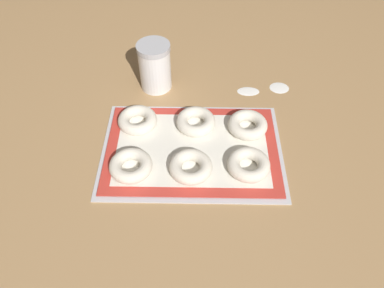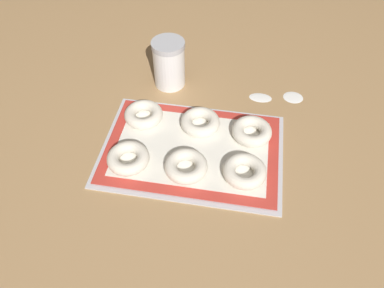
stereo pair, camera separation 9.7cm
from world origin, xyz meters
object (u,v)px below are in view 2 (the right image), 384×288
(bagel_back_center, at_px, (200,122))
(flour_canister, at_px, (169,63))
(bagel_back_right, at_px, (252,131))
(bagel_back_left, at_px, (144,115))
(bagel_front_left, at_px, (128,158))
(baking_tray, at_px, (192,150))
(bagel_front_right, at_px, (244,171))
(bagel_front_center, at_px, (186,166))

(bagel_back_center, bearing_deg, flour_canister, 124.30)
(bagel_back_right, bearing_deg, bagel_back_left, 177.48)
(bagel_front_left, height_order, bagel_back_center, same)
(bagel_back_center, relative_size, bagel_back_right, 1.00)
(baking_tray, bearing_deg, flour_canister, 113.53)
(bagel_back_left, bearing_deg, flour_canister, 78.30)
(bagel_back_left, bearing_deg, bagel_front_right, -27.15)
(bagel_front_left, xyz_separation_m, bagel_front_right, (0.29, 0.01, 0.00))
(baking_tray, height_order, bagel_back_right, bagel_back_right)
(bagel_front_right, distance_m, bagel_back_center, 0.20)
(flour_canister, bearing_deg, baking_tray, -66.47)
(baking_tray, xyz_separation_m, bagel_back_left, (-0.15, 0.08, 0.02))
(bagel_front_right, height_order, bagel_back_right, same)
(bagel_back_left, bearing_deg, bagel_back_right, -2.52)
(bagel_front_right, distance_m, flour_canister, 0.42)
(baking_tray, distance_m, flour_canister, 0.30)
(bagel_front_right, bearing_deg, bagel_front_center, -176.51)
(bagel_front_right, height_order, bagel_back_center, same)
(bagel_front_center, distance_m, flour_canister, 0.36)
(bagel_front_center, height_order, bagel_front_right, same)
(bagel_front_center, xyz_separation_m, bagel_front_right, (0.14, 0.01, 0.00))
(bagel_front_center, xyz_separation_m, bagel_back_right, (0.15, 0.15, 0.00))
(baking_tray, bearing_deg, bagel_front_center, -91.81)
(bagel_front_right, bearing_deg, bagel_back_right, 86.29)
(bagel_back_right, bearing_deg, flour_canister, 144.10)
(bagel_front_left, distance_m, bagel_front_center, 0.15)
(bagel_back_center, bearing_deg, bagel_front_right, -48.09)
(baking_tray, xyz_separation_m, bagel_back_right, (0.15, 0.07, 0.02))
(bagel_front_left, xyz_separation_m, bagel_back_right, (0.30, 0.15, 0.00))
(bagel_front_left, distance_m, flour_canister, 0.34)
(baking_tray, relative_size, bagel_front_right, 4.40)
(bagel_front_center, relative_size, bagel_front_right, 1.00)
(baking_tray, xyz_separation_m, bagel_front_center, (-0.00, -0.07, 0.02))
(bagel_front_center, xyz_separation_m, bagel_back_center, (0.01, 0.16, 0.00))
(bagel_front_center, xyz_separation_m, bagel_back_left, (-0.15, 0.16, 0.00))
(bagel_front_right, bearing_deg, bagel_back_left, 152.85)
(bagel_back_right, relative_size, flour_canister, 0.73)
(bagel_back_left, relative_size, bagel_back_center, 1.00)
(baking_tray, height_order, bagel_front_center, bagel_front_center)
(baking_tray, bearing_deg, bagel_back_right, 25.43)
(bagel_back_left, height_order, bagel_back_right, same)
(bagel_front_left, relative_size, flour_canister, 0.73)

